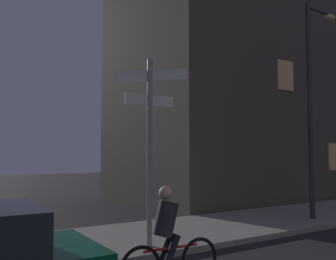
# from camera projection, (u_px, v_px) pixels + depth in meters

# --- Properties ---
(sidewalk_kerb) EXTENTS (40.00, 3.37, 0.14)m
(sidewalk_kerb) POSITION_uv_depth(u_px,v_px,m) (121.00, 240.00, 9.02)
(sidewalk_kerb) COLOR gray
(sidewalk_kerb) RESTS_ON ground_plane
(signpost) EXTENTS (1.22, 1.20, 4.07)m
(signpost) POSITION_uv_depth(u_px,v_px,m) (150.00, 134.00, 8.34)
(signpost) COLOR gray
(signpost) RESTS_ON sidewalk_kerb
(street_lamp) EXTENTS (1.46, 0.28, 6.79)m
(street_lamp) POSITION_uv_depth(u_px,v_px,m) (313.00, 92.00, 11.97)
(street_lamp) COLOR #2D2D30
(street_lamp) RESTS_ON sidewalk_kerb
(cyclist) EXTENTS (1.82, 0.34, 1.61)m
(cyclist) POSITION_uv_depth(u_px,v_px,m) (168.00, 240.00, 6.09)
(cyclist) COLOR black
(cyclist) RESTS_ON ground_plane
(building_right_block) EXTENTS (12.86, 7.35, 19.45)m
(building_right_block) POSITION_uv_depth(u_px,v_px,m) (247.00, 6.00, 19.56)
(building_right_block) COLOR #4C443D
(building_right_block) RESTS_ON ground_plane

